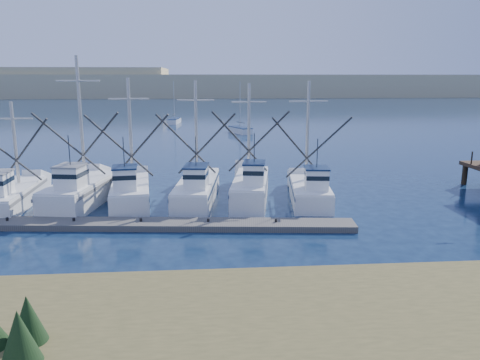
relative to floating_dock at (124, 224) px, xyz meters
name	(u,v)px	position (x,y,z in m)	size (l,w,h in m)	color
ground	(267,259)	(7.80, -5.63, -0.18)	(500.00, 500.00, 0.00)	#0C1B37
floating_dock	(124,224)	(0.00, 0.00, 0.00)	(27.30, 1.82, 0.36)	#595550
dune_ridge	(208,85)	(7.80, 204.37, 4.82)	(360.00, 60.00, 10.00)	tan
trawler_fleet	(138,191)	(0.22, 4.98, 0.79)	(27.40, 9.42, 10.19)	white
sailboat_near	(240,130)	(10.74, 47.47, 0.32)	(3.59, 5.46, 8.10)	white
sailboat_far	(174,121)	(-0.68, 64.93, 0.31)	(2.36, 6.12, 8.10)	white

